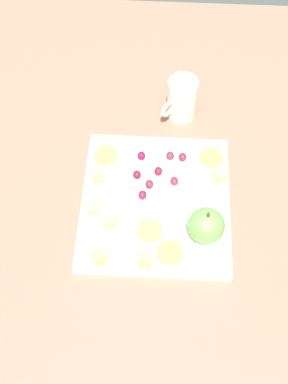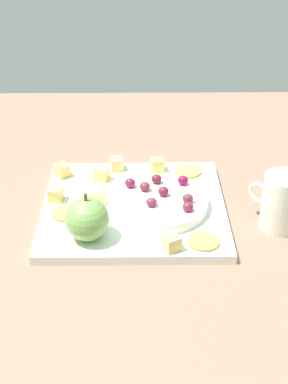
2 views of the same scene
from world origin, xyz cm
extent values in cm
cube|color=#976654|center=(0.00, 0.00, 2.49)|extent=(130.43, 107.71, 4.99)
cube|color=white|center=(-0.65, 2.63, 5.81)|extent=(32.19, 29.81, 1.65)
cylinder|color=white|center=(-5.12, 3.69, 7.60)|extent=(17.06, 17.06, 1.91)
sphere|color=#71A351|center=(6.70, 12.37, 10.21)|extent=(7.14, 7.14, 7.14)
cylinder|color=brown|center=(6.70, 12.37, 14.39)|extent=(0.50, 0.50, 1.20)
cube|color=#EAC866|center=(13.13, -7.35, 7.85)|extent=(3.39, 3.39, 2.41)
cube|color=#EECA6D|center=(5.48, -5.86, 7.85)|extent=(2.98, 2.98, 2.41)
cube|color=#E4C969|center=(13.26, 1.22, 7.85)|extent=(2.70, 2.70, 2.41)
cube|color=#E9CE6A|center=(-5.21, -9.42, 7.85)|extent=(2.72, 2.72, 2.41)
cube|color=#E2C672|center=(-6.65, 15.55, 7.85)|extent=(3.23, 3.23, 2.41)
cube|color=#F0CB75|center=(2.77, -9.81, 7.85)|extent=(2.90, 2.90, 2.41)
cylinder|color=tan|center=(-11.20, -8.46, 6.84)|extent=(5.10, 5.10, 0.40)
cylinder|color=tan|center=(6.48, 1.75, 6.84)|extent=(5.10, 5.10, 0.40)
cylinder|color=#AA8E4E|center=(-11.85, 14.00, 6.84)|extent=(5.10, 5.10, 0.40)
cylinder|color=#A88253|center=(10.90, 5.75, 6.84)|extent=(5.10, 5.10, 0.40)
ellipsoid|color=maroon|center=(-9.93, 5.18, 9.37)|extent=(1.88, 1.69, 1.63)
ellipsoid|color=maroon|center=(-0.49, 0.18, 9.41)|extent=(1.88, 1.69, 1.72)
ellipsoid|color=maroon|center=(-9.75, 7.76, 9.36)|extent=(1.88, 1.69, 1.61)
ellipsoid|color=maroon|center=(-2.62, 1.23, 9.39)|extent=(1.88, 1.69, 1.67)
ellipsoid|color=maroon|center=(-5.86, 2.89, 9.41)|extent=(1.88, 1.69, 1.71)
ellipsoid|color=maroon|center=(-9.52, -0.78, 9.43)|extent=(1.88, 1.69, 1.75)
ellipsoid|color=maroon|center=(-3.68, 6.20, 9.32)|extent=(1.88, 1.69, 1.54)
ellipsoid|color=maroon|center=(-4.78, -1.39, 9.39)|extent=(1.88, 1.69, 1.68)
cylinder|color=white|center=(-25.44, 7.37, 9.94)|extent=(6.62, 6.62, 9.90)
torus|color=white|center=(-22.14, 4.29, 9.94)|extent=(3.47, 3.32, 4.00)
camera|label=1|loc=(53.18, 3.23, 94.39)|focal=47.72mm
camera|label=2|loc=(-1.59, 83.17, 59.72)|focal=50.86mm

